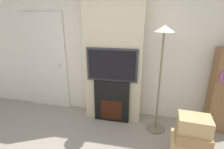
{
  "coord_description": "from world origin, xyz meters",
  "views": [
    {
      "loc": [
        0.64,
        -1.27,
        1.95
      ],
      "look_at": [
        0.0,
        1.67,
        0.94
      ],
      "focal_mm": 28.0,
      "sensor_mm": 36.0,
      "label": 1
    }
  ],
  "objects_px": {
    "box_stack": "(190,141)",
    "fireplace": "(112,101)",
    "floor_lamp": "(162,56)",
    "television": "(112,65)"
  },
  "relations": [
    {
      "from": "fireplace",
      "to": "box_stack",
      "type": "bearing_deg",
      "value": -32.85
    },
    {
      "from": "box_stack",
      "to": "fireplace",
      "type": "bearing_deg",
      "value": 147.15
    },
    {
      "from": "fireplace",
      "to": "floor_lamp",
      "type": "xyz_separation_m",
      "value": [
        0.84,
        -0.14,
        0.95
      ]
    },
    {
      "from": "floor_lamp",
      "to": "television",
      "type": "bearing_deg",
      "value": 170.8
    },
    {
      "from": "box_stack",
      "to": "floor_lamp",
      "type": "bearing_deg",
      "value": 122.04
    },
    {
      "from": "box_stack",
      "to": "television",
      "type": "bearing_deg",
      "value": 147.22
    },
    {
      "from": "fireplace",
      "to": "box_stack",
      "type": "distance_m",
      "value": 1.5
    },
    {
      "from": "floor_lamp",
      "to": "box_stack",
      "type": "height_order",
      "value": "floor_lamp"
    },
    {
      "from": "fireplace",
      "to": "floor_lamp",
      "type": "relative_size",
      "value": 0.45
    },
    {
      "from": "fireplace",
      "to": "box_stack",
      "type": "relative_size",
      "value": 1.13
    }
  ]
}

